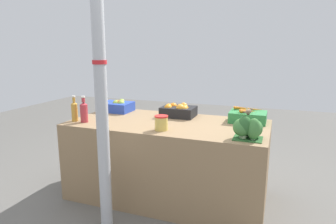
{
  "coord_description": "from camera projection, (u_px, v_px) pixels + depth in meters",
  "views": [
    {
      "loc": [
        0.97,
        -2.61,
        1.45
      ],
      "look_at": [
        0.0,
        0.0,
        0.85
      ],
      "focal_mm": 32.0,
      "sensor_mm": 36.0,
      "label": 1
    }
  ],
  "objects": [
    {
      "name": "juice_bottle_amber",
      "position": [
        75.0,
        111.0,
        2.89
      ],
      "size": [
        0.06,
        0.06,
        0.25
      ],
      "color": "gold",
      "rests_on": "market_table"
    },
    {
      "name": "sparrow_bird",
      "position": [
        249.0,
        111.0,
        2.32
      ],
      "size": [
        0.07,
        0.13,
        0.05
      ],
      "rotation": [
        0.0,
        0.0,
        1.17
      ],
      "color": "#4C3D2D",
      "rests_on": "broccoli_pile"
    },
    {
      "name": "ground_plane",
      "position": [
        168.0,
        194.0,
        3.03
      ],
      "size": [
        10.0,
        10.0,
        0.0
      ],
      "primitive_type": "plane",
      "color": "#605E59"
    },
    {
      "name": "juice_bottle_ruby",
      "position": [
        84.0,
        111.0,
        2.85
      ],
      "size": [
        0.07,
        0.07,
        0.25
      ],
      "color": "#B2333D",
      "rests_on": "market_table"
    },
    {
      "name": "support_pole",
      "position": [
        100.0,
        78.0,
        2.23
      ],
      "size": [
        0.11,
        0.11,
        2.46
      ],
      "color": "#B7BABF",
      "rests_on": "ground_plane"
    },
    {
      "name": "orange_crate",
      "position": [
        178.0,
        110.0,
        3.1
      ],
      "size": [
        0.34,
        0.26,
        0.14
      ],
      "color": "black",
      "rests_on": "market_table"
    },
    {
      "name": "apple_crate",
      "position": [
        117.0,
        106.0,
        3.35
      ],
      "size": [
        0.34,
        0.26,
        0.13
      ],
      "color": "#2847B7",
      "rests_on": "market_table"
    },
    {
      "name": "market_table",
      "position": [
        168.0,
        159.0,
        2.95
      ],
      "size": [
        1.87,
        0.91,
        0.75
      ],
      "primitive_type": "cube",
      "color": "#937551",
      "rests_on": "ground_plane"
    },
    {
      "name": "carrot_crate",
      "position": [
        248.0,
        116.0,
        2.87
      ],
      "size": [
        0.34,
        0.26,
        0.14
      ],
      "color": "#2D8442",
      "rests_on": "market_table"
    },
    {
      "name": "pickle_jar",
      "position": [
        161.0,
        123.0,
        2.58
      ],
      "size": [
        0.12,
        0.12,
        0.13
      ],
      "color": "#DBBC56",
      "rests_on": "market_table"
    },
    {
      "name": "broccoli_pile",
      "position": [
        248.0,
        128.0,
        2.32
      ],
      "size": [
        0.23,
        0.2,
        0.19
      ],
      "color": "#2D602D",
      "rests_on": "market_table"
    }
  ]
}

